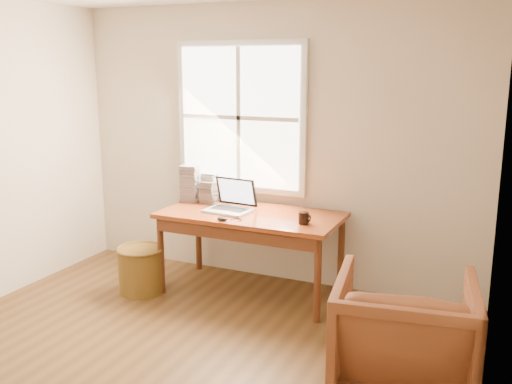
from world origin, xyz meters
TOP-DOWN VIEW (x-y plane):
  - room_shell at (-0.02, 0.16)m, footprint 4.04×4.54m
  - desk at (0.00, 1.80)m, footprint 1.60×0.80m
  - armchair at (1.55, 0.69)m, footprint 0.95×0.97m
  - wicker_stool at (-0.93, 1.41)m, footprint 0.46×0.46m
  - laptop at (-0.20, 1.75)m, footprint 0.47×0.49m
  - mouse at (-0.11, 1.47)m, footprint 0.10×0.06m
  - coffee_mug at (0.54, 1.66)m, footprint 0.10×0.10m
  - cd_stack_a at (-0.54, 2.04)m, footprint 0.14×0.13m
  - cd_stack_b at (-0.52, 1.97)m, footprint 0.14×0.12m
  - cd_stack_c at (-0.72, 1.97)m, footprint 0.18×0.16m
  - cd_stack_d at (-0.35, 2.13)m, footprint 0.19×0.18m

SIDE VIEW (x-z plane):
  - wicker_stool at x=-0.93m, z-range 0.00..0.41m
  - armchair at x=1.55m, z-range 0.00..0.79m
  - desk at x=0.00m, z-range 0.71..0.75m
  - mouse at x=-0.11m, z-range 0.75..0.78m
  - coffee_mug at x=0.54m, z-range 0.75..0.85m
  - cd_stack_d at x=-0.35m, z-range 0.75..0.94m
  - cd_stack_b at x=-0.52m, z-range 0.75..0.96m
  - cd_stack_a at x=-0.54m, z-range 0.75..1.03m
  - laptop at x=-0.20m, z-range 0.75..1.07m
  - cd_stack_c at x=-0.72m, z-range 0.75..1.10m
  - room_shell at x=-0.02m, z-range 0.00..2.64m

